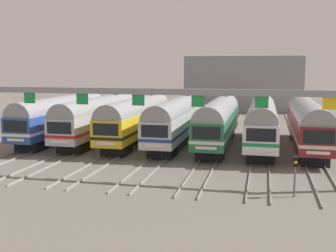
% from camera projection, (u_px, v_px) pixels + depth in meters
% --- Properties ---
extents(ground_plane, '(160.00, 160.00, 0.00)m').
position_uv_depth(ground_plane, '(177.00, 144.00, 43.87)').
color(ground_plane, slate).
extents(track_bed, '(27.27, 70.00, 0.15)m').
position_uv_depth(track_bed, '(201.00, 122.00, 60.26)').
color(track_bed, gray).
rests_on(track_bed, ground).
extents(commuter_train_blue, '(2.88, 18.06, 5.05)m').
position_uv_depth(commuter_train_blue, '(62.00, 115.00, 46.34)').
color(commuter_train_blue, '#284C9E').
rests_on(commuter_train_blue, ground).
extents(commuter_train_stainless, '(2.88, 18.06, 5.05)m').
position_uv_depth(commuter_train_stainless, '(99.00, 116.00, 45.39)').
color(commuter_train_stainless, '#B2B5BA').
rests_on(commuter_train_stainless, ground).
extents(commuter_train_yellow, '(2.88, 18.06, 5.05)m').
position_uv_depth(commuter_train_yellow, '(137.00, 117.00, 44.44)').
color(commuter_train_yellow, gold).
rests_on(commuter_train_yellow, ground).
extents(commuter_train_silver, '(2.88, 18.06, 5.05)m').
position_uv_depth(commuter_train_silver, '(177.00, 118.00, 43.49)').
color(commuter_train_silver, silver).
rests_on(commuter_train_silver, ground).
extents(commuter_train_green, '(2.88, 18.06, 5.05)m').
position_uv_depth(commuter_train_green, '(218.00, 120.00, 42.54)').
color(commuter_train_green, '#236B42').
rests_on(commuter_train_green, ground).
extents(commuter_train_white, '(2.88, 18.06, 5.05)m').
position_uv_depth(commuter_train_white, '(262.00, 121.00, 41.59)').
color(commuter_train_white, white).
rests_on(commuter_train_white, ground).
extents(commuter_train_maroon, '(2.88, 18.06, 4.77)m').
position_uv_depth(commuter_train_maroon, '(308.00, 122.00, 40.64)').
color(commuter_train_maroon, maroon).
rests_on(commuter_train_maroon, ground).
extents(catenary_gantry, '(31.01, 0.44, 6.97)m').
position_uv_depth(catenary_gantry, '(138.00, 102.00, 30.07)').
color(catenary_gantry, gray).
rests_on(catenary_gantry, ground).
extents(yard_signal_mast, '(0.28, 0.35, 2.56)m').
position_uv_depth(yard_signal_mast, '(295.00, 169.00, 25.84)').
color(yard_signal_mast, '#59595E').
rests_on(yard_signal_mast, ground).
extents(maintenance_building, '(20.64, 10.00, 9.80)m').
position_uv_depth(maintenance_building, '(244.00, 83.00, 77.89)').
color(maintenance_building, gray).
rests_on(maintenance_building, ground).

